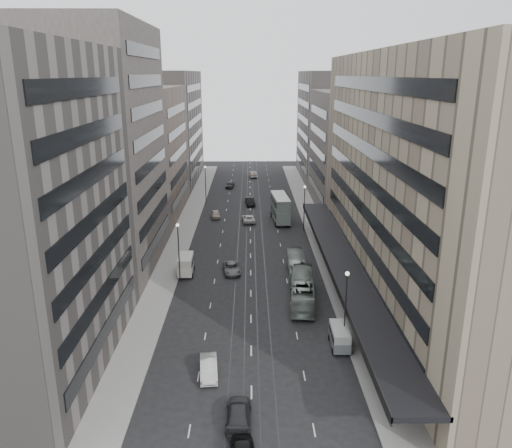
{
  "coord_description": "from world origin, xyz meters",
  "views": [
    {
      "loc": [
        -0.09,
        -51.38,
        27.38
      ],
      "look_at": [
        0.84,
        20.58,
        5.62
      ],
      "focal_mm": 35.0,
      "sensor_mm": 36.0,
      "label": 1
    }
  ],
  "objects_px": {
    "vw_microbus": "(340,336)",
    "bus_far": "(297,267)",
    "double_decker": "(280,208)",
    "sedan_2": "(232,268)",
    "sedan_1": "(209,368)",
    "panel_van": "(186,264)",
    "bus_near": "(302,290)"
  },
  "relations": [
    {
      "from": "bus_far",
      "to": "sedan_2",
      "type": "height_order",
      "value": "bus_far"
    },
    {
      "from": "bus_far",
      "to": "panel_van",
      "type": "xyz_separation_m",
      "value": [
        -15.63,
        0.96,
        0.11
      ]
    },
    {
      "from": "sedan_2",
      "to": "double_decker",
      "type": "bearing_deg",
      "value": 63.98
    },
    {
      "from": "double_decker",
      "to": "vw_microbus",
      "type": "distance_m",
      "value": 46.28
    },
    {
      "from": "double_decker",
      "to": "panel_van",
      "type": "relative_size",
      "value": 2.13
    },
    {
      "from": "bus_near",
      "to": "bus_far",
      "type": "height_order",
      "value": "bus_near"
    },
    {
      "from": "panel_van",
      "to": "sedan_2",
      "type": "relative_size",
      "value": 0.9
    },
    {
      "from": "double_decker",
      "to": "vw_microbus",
      "type": "relative_size",
      "value": 2.29
    },
    {
      "from": "double_decker",
      "to": "sedan_1",
      "type": "relative_size",
      "value": 2.09
    },
    {
      "from": "double_decker",
      "to": "vw_microbus",
      "type": "height_order",
      "value": "double_decker"
    },
    {
      "from": "sedan_1",
      "to": "sedan_2",
      "type": "xyz_separation_m",
      "value": [
        1.32,
        25.36,
        -0.07
      ]
    },
    {
      "from": "bus_far",
      "to": "double_decker",
      "type": "height_order",
      "value": "double_decker"
    },
    {
      "from": "vw_microbus",
      "to": "panel_van",
      "type": "distance_m",
      "value": 27.11
    },
    {
      "from": "vw_microbus",
      "to": "panel_van",
      "type": "height_order",
      "value": "panel_van"
    },
    {
      "from": "bus_near",
      "to": "panel_van",
      "type": "relative_size",
      "value": 2.57
    },
    {
      "from": "bus_near",
      "to": "double_decker",
      "type": "distance_m",
      "value": 35.32
    },
    {
      "from": "vw_microbus",
      "to": "sedan_2",
      "type": "bearing_deg",
      "value": 121.24
    },
    {
      "from": "bus_far",
      "to": "vw_microbus",
      "type": "bearing_deg",
      "value": 100.18
    },
    {
      "from": "vw_microbus",
      "to": "sedan_2",
      "type": "distance_m",
      "value": 23.69
    },
    {
      "from": "sedan_1",
      "to": "bus_far",
      "type": "bearing_deg",
      "value": 60.69
    },
    {
      "from": "vw_microbus",
      "to": "bus_far",
      "type": "bearing_deg",
      "value": 99.36
    },
    {
      "from": "vw_microbus",
      "to": "sedan_1",
      "type": "relative_size",
      "value": 0.91
    },
    {
      "from": "bus_far",
      "to": "sedan_2",
      "type": "bearing_deg",
      "value": -7.58
    },
    {
      "from": "vw_microbus",
      "to": "double_decker",
      "type": "bearing_deg",
      "value": 95.32
    },
    {
      "from": "bus_near",
      "to": "double_decker",
      "type": "xyz_separation_m",
      "value": [
        -0.69,
        35.29,
        1.16
      ]
    },
    {
      "from": "bus_near",
      "to": "double_decker",
      "type": "bearing_deg",
      "value": -83.39
    },
    {
      "from": "double_decker",
      "to": "vw_microbus",
      "type": "bearing_deg",
      "value": -90.29
    },
    {
      "from": "bus_near",
      "to": "vw_microbus",
      "type": "xyz_separation_m",
      "value": [
        2.77,
        -10.84,
        -0.36
      ]
    },
    {
      "from": "double_decker",
      "to": "sedan_2",
      "type": "height_order",
      "value": "double_decker"
    },
    {
      "from": "sedan_2",
      "to": "vw_microbus",
      "type": "bearing_deg",
      "value": -67.58
    },
    {
      "from": "sedan_1",
      "to": "vw_microbus",
      "type": "bearing_deg",
      "value": 14.67
    },
    {
      "from": "sedan_1",
      "to": "bus_near",
      "type": "bearing_deg",
      "value": 50.75
    }
  ]
}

